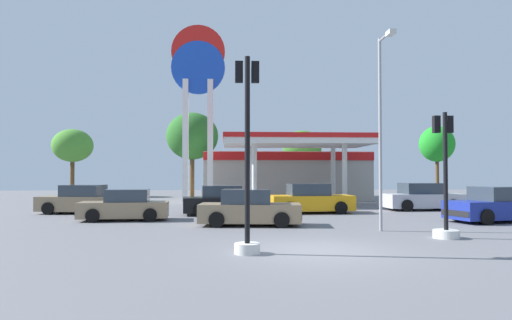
# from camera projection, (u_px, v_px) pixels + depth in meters

# --- Properties ---
(ground_plane) EXTENTS (90.00, 90.00, 0.00)m
(ground_plane) POSITION_uv_depth(u_px,v_px,m) (316.00, 250.00, 12.79)
(ground_plane) COLOR slate
(ground_plane) RESTS_ON ground
(gas_station) EXTENTS (12.63, 12.93, 4.61)m
(gas_station) POSITION_uv_depth(u_px,v_px,m) (285.00, 173.00, 36.74)
(gas_station) COLOR #ADA89E
(gas_station) RESTS_ON ground
(station_pole_sign) EXTENTS (3.81, 0.56, 12.70)m
(station_pole_sign) POSITION_uv_depth(u_px,v_px,m) (198.00, 90.00, 32.96)
(station_pole_sign) COLOR white
(station_pole_sign) RESTS_ON ground
(car_0) EXTENTS (4.43, 2.13, 1.56)m
(car_0) POSITION_uv_depth(u_px,v_px,m) (422.00, 198.00, 26.64)
(car_0) COLOR black
(car_0) RESTS_ON ground
(car_1) EXTENTS (4.59, 2.67, 1.54)m
(car_1) POSITION_uv_depth(u_px,v_px,m) (497.00, 206.00, 20.28)
(car_1) COLOR black
(car_1) RESTS_ON ground
(car_2) EXTENTS (4.48, 2.22, 1.56)m
(car_2) POSITION_uv_depth(u_px,v_px,m) (311.00, 200.00, 24.75)
(car_2) COLOR black
(car_2) RESTS_ON ground
(car_3) EXTENTS (4.03, 2.03, 1.40)m
(car_3) POSITION_uv_depth(u_px,v_px,m) (125.00, 206.00, 20.91)
(car_3) COLOR black
(car_3) RESTS_ON ground
(car_4) EXTENTS (4.25, 2.19, 1.47)m
(car_4) POSITION_uv_depth(u_px,v_px,m) (250.00, 209.00, 18.89)
(car_4) COLOR black
(car_4) RESTS_ON ground
(car_5) EXTENTS (4.31, 2.21, 1.49)m
(car_5) POSITION_uv_depth(u_px,v_px,m) (224.00, 202.00, 23.73)
(car_5) COLOR black
(car_5) RESTS_ON ground
(car_6) EXTENTS (4.42, 2.38, 1.51)m
(car_6) POSITION_uv_depth(u_px,v_px,m) (81.00, 201.00, 24.45)
(car_6) COLOR black
(car_6) RESTS_ON ground
(traffic_signal_0) EXTENTS (0.69, 0.70, 5.26)m
(traffic_signal_0) POSITION_uv_depth(u_px,v_px,m) (247.00, 175.00, 12.37)
(traffic_signal_0) COLOR silver
(traffic_signal_0) RESTS_ON ground
(traffic_signal_1) EXTENTS (0.84, 0.84, 4.14)m
(traffic_signal_1) POSITION_uv_depth(u_px,v_px,m) (445.00, 197.00, 15.26)
(traffic_signal_1) COLOR silver
(traffic_signal_1) RESTS_ON ground
(tree_0) EXTENTS (3.61, 3.61, 6.10)m
(tree_0) POSITION_uv_depth(u_px,v_px,m) (73.00, 146.00, 41.89)
(tree_0) COLOR brown
(tree_0) RESTS_ON ground
(tree_1) EXTENTS (4.49, 4.49, 7.37)m
(tree_1) POSITION_uv_depth(u_px,v_px,m) (192.00, 136.00, 40.20)
(tree_1) COLOR brown
(tree_1) RESTS_ON ground
(tree_2) EXTENTS (3.59, 3.59, 6.05)m
(tree_2) POSITION_uv_depth(u_px,v_px,m) (302.00, 148.00, 42.66)
(tree_2) COLOR brown
(tree_2) RESTS_ON ground
(tree_3) EXTENTS (3.20, 3.20, 6.48)m
(tree_3) POSITION_uv_depth(u_px,v_px,m) (437.00, 144.00, 43.04)
(tree_3) COLOR brown
(tree_3) RESTS_ON ground
(corner_streetlamp) EXTENTS (0.24, 1.48, 7.16)m
(corner_streetlamp) POSITION_uv_depth(u_px,v_px,m) (382.00, 114.00, 16.99)
(corner_streetlamp) COLOR gray
(corner_streetlamp) RESTS_ON ground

